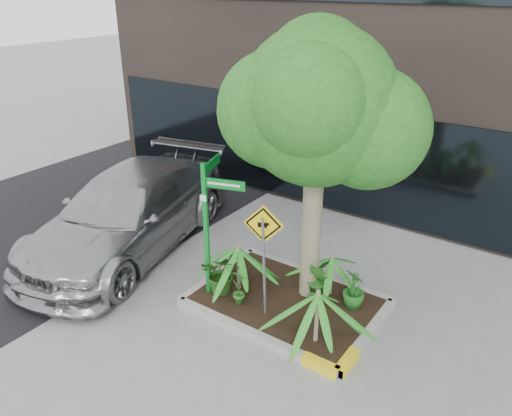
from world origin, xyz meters
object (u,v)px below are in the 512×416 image
Objects in this scene: tree at (318,106)px; cattle_sign at (264,244)px; parked_car at (129,212)px; street_sign_post at (210,218)px.

cattle_sign is at bearing -102.04° from tree.
parked_car is 4.09m from cattle_sign.
street_sign_post is (-1.50, -0.98, -1.98)m from tree.
parked_car is (-4.21, -0.50, -2.79)m from tree.
street_sign_post reaches higher than cattle_sign.
parked_car is 2.87m from street_sign_post.
parked_car is at bearing -173.22° from tree.
street_sign_post is 1.27m from cattle_sign.
tree is 5.08m from parked_car.
tree reaches higher than cattle_sign.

